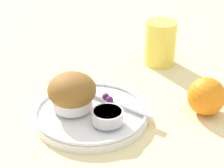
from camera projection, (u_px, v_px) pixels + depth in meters
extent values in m
plane|color=beige|center=(91.00, 118.00, 0.68)|extent=(3.00, 3.00, 0.00)
cylinder|color=white|center=(93.00, 116.00, 0.68)|extent=(0.21, 0.21, 0.01)
torus|color=white|center=(93.00, 111.00, 0.67)|extent=(0.20, 0.20, 0.01)
cylinder|color=silver|center=(73.00, 100.00, 0.67)|extent=(0.07, 0.07, 0.03)
ellipsoid|color=brown|center=(72.00, 90.00, 0.66)|extent=(0.09, 0.09, 0.06)
cylinder|color=silver|center=(108.00, 116.00, 0.63)|extent=(0.05, 0.05, 0.02)
cylinder|color=beige|center=(108.00, 112.00, 0.63)|extent=(0.05, 0.05, 0.00)
sphere|color=#4C194C|center=(106.00, 97.00, 0.70)|extent=(0.01, 0.01, 0.01)
sphere|color=#4C194C|center=(109.00, 100.00, 0.69)|extent=(0.01, 0.01, 0.01)
cube|color=silver|center=(114.00, 100.00, 0.69)|extent=(0.17, 0.08, 0.00)
sphere|color=orange|center=(206.00, 96.00, 0.68)|extent=(0.07, 0.07, 0.07)
cylinder|color=#EAD14C|center=(160.00, 43.00, 0.86)|extent=(0.07, 0.07, 0.10)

